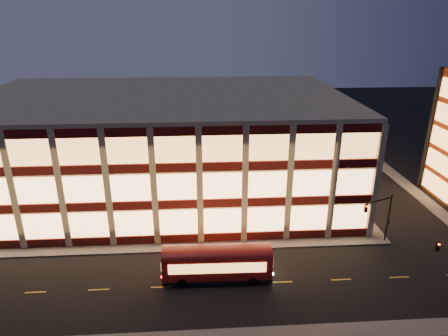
{
  "coord_description": "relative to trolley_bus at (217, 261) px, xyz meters",
  "views": [
    {
      "loc": [
        2.06,
        -38.36,
        25.12
      ],
      "look_at": [
        5.08,
        8.0,
        6.86
      ],
      "focal_mm": 32.0,
      "sensor_mm": 36.0,
      "label": 1
    }
  ],
  "objects": [
    {
      "name": "trolley_bus",
      "position": [
        0.0,
        0.0,
        0.0
      ],
      "size": [
        10.79,
        2.98,
        3.64
      ],
      "rotation": [
        0.0,
        0.0,
        -0.02
      ],
      "color": "#950B08",
      "rests_on": "ground"
    },
    {
      "name": "sidewalk_office_south",
      "position": [
        -6.55,
        5.95,
        -1.94
      ],
      "size": [
        54.0,
        2.0,
        0.15
      ],
      "primitive_type": "cube",
      "color": "#514F4C",
      "rests_on": "ground"
    },
    {
      "name": "ground",
      "position": [
        -3.55,
        4.95,
        -2.02
      ],
      "size": [
        200.0,
        200.0,
        0.0
      ],
      "primitive_type": "plane",
      "color": "black",
      "rests_on": "ground"
    },
    {
      "name": "sidewalk_office_east",
      "position": [
        19.45,
        21.95,
        -1.94
      ],
      "size": [
        2.0,
        30.0,
        0.15
      ],
      "primitive_type": "cube",
      "color": "#514F4C",
      "rests_on": "ground"
    },
    {
      "name": "office_building",
      "position": [
        -6.46,
        21.86,
        5.23
      ],
      "size": [
        50.45,
        30.45,
        14.5
      ],
      "color": "tan",
      "rests_on": "ground"
    },
    {
      "name": "traffic_signal_far",
      "position": [
        18.66,
        5.18,
        2.1
      ],
      "size": [
        3.79,
        1.87,
        6.0
      ],
      "color": "black",
      "rests_on": "ground"
    },
    {
      "name": "sidewalk_tower_west",
      "position": [
        30.45,
        21.95,
        -1.94
      ],
      "size": [
        2.0,
        30.0,
        0.15
      ],
      "primitive_type": "cube",
      "color": "#514F4C",
      "rests_on": "ground"
    }
  ]
}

